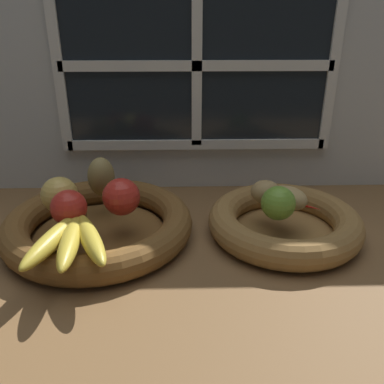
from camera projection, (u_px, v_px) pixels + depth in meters
The scene contains 13 objects.
ground_plane at pixel (201, 249), 81.93cm from camera, with size 140.00×90.00×3.00cm, color brown.
back_wall at pixel (196, 78), 96.98cm from camera, with size 140.00×4.60×55.00cm.
fruit_bowl_left at pixel (99, 225), 82.43cm from camera, with size 38.22×38.22×5.90cm.
fruit_bowl_right at pixel (284, 223), 83.27cm from camera, with size 31.38×31.38×5.90cm.
apple_red_front at pixel (69, 208), 74.96cm from camera, with size 6.76×6.76×6.76cm, color red.
apple_red_right at pixel (121, 197), 78.64cm from camera, with size 7.37×7.37×7.37cm, color red.
apple_golden_left at pixel (60, 195), 79.67cm from camera, with size 7.21×7.21×7.21cm, color #DBB756.
pear_brown at pixel (101, 177), 86.56cm from camera, with size 5.54×6.12×8.53cm, color olive.
banana_bunch_front at pixel (71, 238), 68.34cm from camera, with size 15.26×19.88×3.27cm.
potato_oblong at pixel (266, 192), 83.52cm from camera, with size 6.14×5.64×4.97cm, color #A38451.
potato_large at pixel (287, 198), 80.98cm from camera, with size 8.32×5.79×4.86cm, color tan.
lime_near at pixel (278, 203), 76.91cm from camera, with size 6.60×6.60×6.60cm, color #6B9E33.
chili_pepper at pixel (291, 203), 82.44cm from camera, with size 1.95×1.95×12.43cm, color red.
Camera 1 is at (-3.48, -69.85, 42.75)cm, focal length 37.81 mm.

